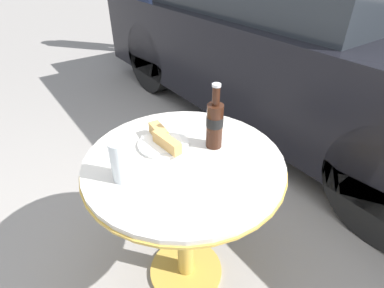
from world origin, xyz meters
TOP-DOWN VIEW (x-y plane):
  - ground_plane at (0.00, 0.00)m, footprint 30.00×30.00m
  - bistro_table at (0.00, 0.00)m, footprint 0.76×0.76m
  - cola_bottle_left at (0.00, 0.14)m, footprint 0.07×0.07m
  - drinking_glass at (-0.03, -0.23)m, footprint 0.07×0.07m
  - lunch_plate_near at (-0.12, -0.02)m, footprint 0.21×0.20m
  - parked_car at (-0.85, 1.77)m, footprint 4.03×1.74m

SIDE VIEW (x-z plane):
  - ground_plane at x=0.00m, z-range 0.00..0.00m
  - bistro_table at x=0.00m, z-range 0.21..0.92m
  - parked_car at x=-0.85m, z-range -0.04..1.39m
  - lunch_plate_near at x=-0.12m, z-range 0.70..0.77m
  - drinking_glass at x=-0.03m, z-range 0.71..0.86m
  - cola_bottle_left at x=0.00m, z-range 0.69..0.95m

